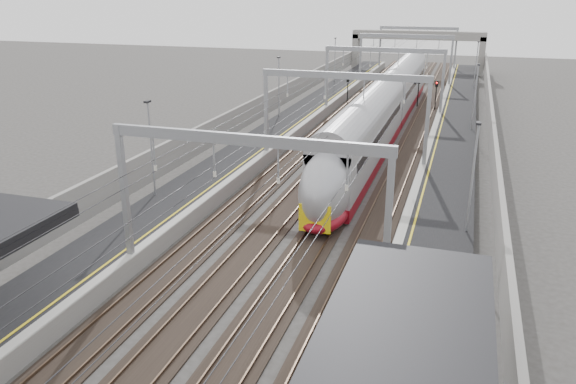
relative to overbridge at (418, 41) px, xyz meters
The scene contains 11 objects.
platform_left 55.79m from the overbridge, 98.28° to the right, with size 4.00×120.00×1.00m, color black.
platform_right 55.79m from the overbridge, 81.72° to the right, with size 4.00×120.00×1.00m, color black.
tracks 55.25m from the overbridge, 90.00° to the right, with size 11.40×140.00×0.20m.
overhead_line 48.39m from the overbridge, 90.00° to the right, with size 13.00×140.00×6.60m.
overbridge is the anchor object (origin of this frame).
wall_left 56.25m from the overbridge, 101.51° to the right, with size 0.30×120.00×3.20m, color gray.
wall_right 56.25m from the overbridge, 78.49° to the right, with size 0.30×120.00×3.20m, color gray.
train 47.18m from the overbridge, 88.17° to the right, with size 2.91×53.07×4.60m.
signal_green 32.12m from the overbridge, 99.36° to the right, with size 0.32×0.32×3.48m.
signal_red_near 30.49m from the overbridge, 83.95° to the right, with size 0.32×0.32×3.48m.
signal_red_far 32.56m from the overbridge, 80.42° to the right, with size 0.32×0.32×3.48m.
Camera 1 is at (8.88, 0.31, 13.40)m, focal length 35.00 mm.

